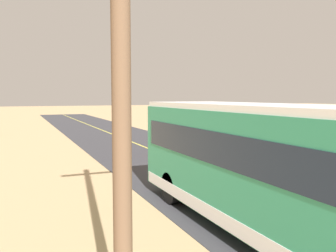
# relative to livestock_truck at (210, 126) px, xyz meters

# --- Properties ---
(ground_plane) EXTENTS (240.00, 240.00, 0.00)m
(ground_plane) POSITION_rel_livestock_truck_xyz_m (-1.98, -8.78, -1.79)
(ground_plane) COLOR tan
(road_surface) EXTENTS (8.00, 120.00, 0.02)m
(road_surface) POSITION_rel_livestock_truck_xyz_m (-1.98, -8.78, -1.78)
(road_surface) COLOR #38383D
(road_surface) RESTS_ON ground
(road_centre_line) EXTENTS (0.16, 117.60, 0.00)m
(road_centre_line) POSITION_rel_livestock_truck_xyz_m (-1.98, -8.78, -1.77)
(road_centre_line) COLOR #D8CC4C
(road_centre_line) RESTS_ON road_surface
(livestock_truck) EXTENTS (2.53, 9.70, 3.02)m
(livestock_truck) POSITION_rel_livestock_truck_xyz_m (0.00, 0.00, 0.00)
(livestock_truck) COLOR #B2332D
(livestock_truck) RESTS_ON road_surface
(bus) EXTENTS (2.54, 10.00, 3.21)m
(bus) POSITION_rel_livestock_truck_xyz_m (-4.26, -10.04, -0.04)
(bus) COLOR #2D8C66
(bus) RESTS_ON road_surface
(power_pole_near) EXTENTS (2.20, 0.24, 8.52)m
(power_pole_near) POSITION_rel_livestock_truck_xyz_m (-8.62, -12.65, 2.76)
(power_pole_near) COLOR brown
(power_pole_near) RESTS_ON ground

